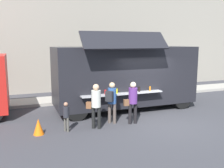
{
  "coord_description": "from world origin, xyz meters",
  "views": [
    {
      "loc": [
        -5.22,
        -8.05,
        3.12
      ],
      "look_at": [
        -1.31,
        2.07,
        1.3
      ],
      "focal_mm": 40.03,
      "sensor_mm": 36.0,
      "label": 1
    }
  ],
  "objects_px": {
    "trash_bin": "(165,86)",
    "customer_mid_with_backpack": "(112,99)",
    "food_truck_main": "(125,75)",
    "customer_front_ordering": "(133,99)",
    "traffic_cone_orange": "(38,127)",
    "child_near_queue": "(66,114)",
    "customer_rear_waiting": "(96,102)"
  },
  "relations": [
    {
      "from": "customer_mid_with_backpack",
      "to": "child_near_queue",
      "type": "distance_m",
      "value": 1.86
    },
    {
      "from": "food_truck_main",
      "to": "customer_mid_with_backpack",
      "type": "bearing_deg",
      "value": -127.45
    },
    {
      "from": "food_truck_main",
      "to": "traffic_cone_orange",
      "type": "height_order",
      "value": "food_truck_main"
    },
    {
      "from": "traffic_cone_orange",
      "to": "customer_rear_waiting",
      "type": "bearing_deg",
      "value": -3.49
    },
    {
      "from": "trash_bin",
      "to": "customer_front_ordering",
      "type": "xyz_separation_m",
      "value": [
        -4.34,
        -4.43,
        0.49
      ]
    },
    {
      "from": "customer_front_ordering",
      "to": "customer_rear_waiting",
      "type": "relative_size",
      "value": 0.99
    },
    {
      "from": "customer_front_ordering",
      "to": "customer_mid_with_backpack",
      "type": "bearing_deg",
      "value": 72.23
    },
    {
      "from": "customer_rear_waiting",
      "to": "child_near_queue",
      "type": "bearing_deg",
      "value": 120.0
    },
    {
      "from": "traffic_cone_orange",
      "to": "customer_rear_waiting",
      "type": "height_order",
      "value": "customer_rear_waiting"
    },
    {
      "from": "child_near_queue",
      "to": "trash_bin",
      "type": "bearing_deg",
      "value": -0.71
    },
    {
      "from": "traffic_cone_orange",
      "to": "customer_mid_with_backpack",
      "type": "xyz_separation_m",
      "value": [
        2.75,
        0.2,
        0.71
      ]
    },
    {
      "from": "food_truck_main",
      "to": "customer_mid_with_backpack",
      "type": "height_order",
      "value": "food_truck_main"
    },
    {
      "from": "trash_bin",
      "to": "customer_mid_with_backpack",
      "type": "height_order",
      "value": "customer_mid_with_backpack"
    },
    {
      "from": "customer_mid_with_backpack",
      "to": "customer_rear_waiting",
      "type": "height_order",
      "value": "customer_rear_waiting"
    },
    {
      "from": "trash_bin",
      "to": "customer_mid_with_backpack",
      "type": "xyz_separation_m",
      "value": [
        -5.07,
        -4.11,
        0.5
      ]
    },
    {
      "from": "food_truck_main",
      "to": "trash_bin",
      "type": "xyz_separation_m",
      "value": [
        3.7,
        2.32,
        -1.11
      ]
    },
    {
      "from": "customer_front_ordering",
      "to": "customer_mid_with_backpack",
      "type": "distance_m",
      "value": 0.8
    },
    {
      "from": "customer_mid_with_backpack",
      "to": "child_near_queue",
      "type": "relative_size",
      "value": 1.52
    },
    {
      "from": "traffic_cone_orange",
      "to": "food_truck_main",
      "type": "bearing_deg",
      "value": 25.89
    },
    {
      "from": "traffic_cone_orange",
      "to": "customer_mid_with_backpack",
      "type": "relative_size",
      "value": 0.34
    },
    {
      "from": "child_near_queue",
      "to": "customer_rear_waiting",
      "type": "bearing_deg",
      "value": -37.12
    },
    {
      "from": "food_truck_main",
      "to": "trash_bin",
      "type": "distance_m",
      "value": 4.51
    },
    {
      "from": "customer_mid_with_backpack",
      "to": "child_near_queue",
      "type": "xyz_separation_m",
      "value": [
        -1.81,
        -0.25,
        -0.35
      ]
    },
    {
      "from": "food_truck_main",
      "to": "customer_mid_with_backpack",
      "type": "distance_m",
      "value": 2.33
    },
    {
      "from": "customer_rear_waiting",
      "to": "customer_mid_with_backpack",
      "type": "bearing_deg",
      "value": -32.2
    },
    {
      "from": "customer_front_ordering",
      "to": "traffic_cone_orange",
      "type": "bearing_deg",
      "value": 93.57
    },
    {
      "from": "traffic_cone_orange",
      "to": "customer_rear_waiting",
      "type": "relative_size",
      "value": 0.33
    },
    {
      "from": "trash_bin",
      "to": "customer_rear_waiting",
      "type": "height_order",
      "value": "customer_rear_waiting"
    },
    {
      "from": "traffic_cone_orange",
      "to": "customer_mid_with_backpack",
      "type": "height_order",
      "value": "customer_mid_with_backpack"
    },
    {
      "from": "food_truck_main",
      "to": "traffic_cone_orange",
      "type": "distance_m",
      "value": 4.76
    },
    {
      "from": "trash_bin",
      "to": "customer_mid_with_backpack",
      "type": "relative_size",
      "value": 0.6
    },
    {
      "from": "trash_bin",
      "to": "child_near_queue",
      "type": "bearing_deg",
      "value": -147.57
    }
  ]
}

